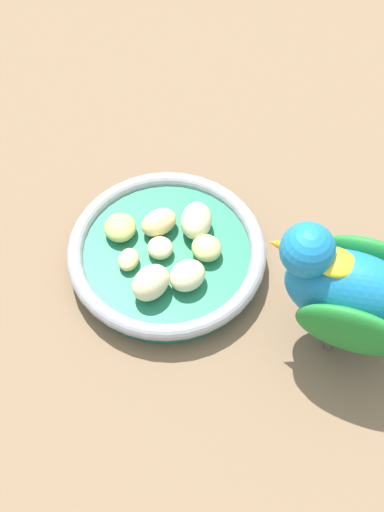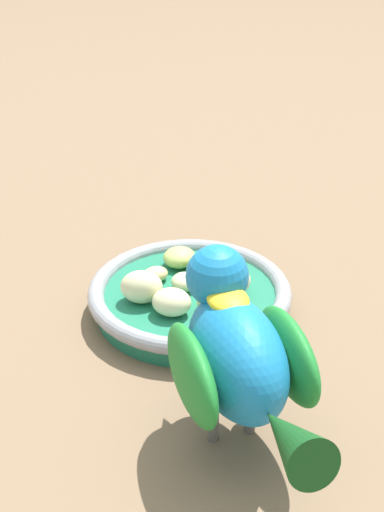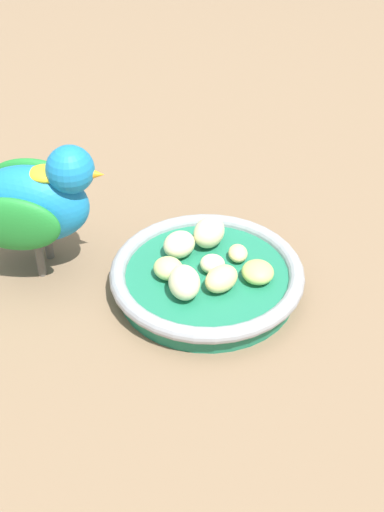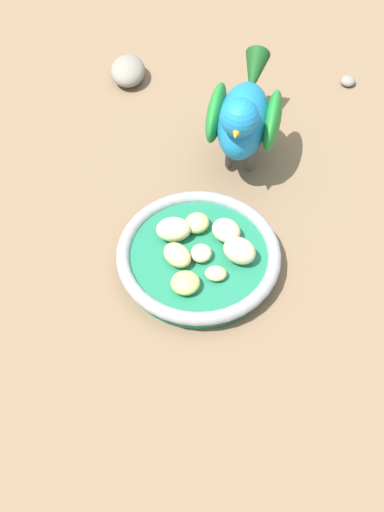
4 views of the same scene
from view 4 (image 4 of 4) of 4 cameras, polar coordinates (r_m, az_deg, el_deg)
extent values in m
plane|color=#7A6047|center=(0.75, 1.65, 0.83)|extent=(4.00, 4.00, 0.00)
cylinder|color=#1E7251|center=(0.73, 0.59, -0.32)|extent=(0.17, 0.17, 0.02)
torus|color=#93969B|center=(0.72, 0.60, 0.21)|extent=(0.19, 0.19, 0.02)
ellipsoid|color=beige|center=(0.71, 0.83, 0.25)|extent=(0.03, 0.03, 0.02)
ellipsoid|color=#B2CC66|center=(0.69, -0.61, -2.44)|extent=(0.04, 0.04, 0.02)
ellipsoid|color=beige|center=(0.73, 3.10, 2.31)|extent=(0.04, 0.04, 0.02)
ellipsoid|color=beige|center=(0.72, -1.69, 2.41)|extent=(0.05, 0.04, 0.03)
ellipsoid|color=#C6D17A|center=(0.74, 0.44, 3.00)|extent=(0.04, 0.04, 0.02)
ellipsoid|color=beige|center=(0.71, 4.30, 0.48)|extent=(0.05, 0.05, 0.03)
ellipsoid|color=#E5C67F|center=(0.70, -1.34, 0.08)|extent=(0.04, 0.04, 0.02)
ellipsoid|color=#E5C67F|center=(0.70, 2.16, -1.59)|extent=(0.03, 0.03, 0.01)
cylinder|color=#59544C|center=(0.83, 5.32, 8.71)|extent=(0.01, 0.01, 0.04)
cylinder|color=#59544C|center=(0.83, 3.32, 9.02)|extent=(0.01, 0.01, 0.04)
ellipsoid|color=#197AB7|center=(0.80, 4.64, 12.08)|extent=(0.11, 0.13, 0.08)
ellipsoid|color=#1E7F2D|center=(0.80, 7.28, 12.07)|extent=(0.07, 0.09, 0.06)
ellipsoid|color=#1E7F2D|center=(0.81, 2.20, 12.83)|extent=(0.07, 0.09, 0.06)
cone|color=#144719|center=(0.86, 5.61, 16.01)|extent=(0.07, 0.08, 0.05)
sphere|color=#197AB7|center=(0.74, 4.31, 12.37)|extent=(0.06, 0.06, 0.05)
cone|color=orange|center=(0.72, 4.02, 11.07)|extent=(0.03, 0.03, 0.02)
ellipsoid|color=yellow|center=(0.76, 4.57, 13.13)|extent=(0.04, 0.05, 0.01)
ellipsoid|color=gray|center=(0.97, -5.97, 16.25)|extent=(0.07, 0.08, 0.03)
ellipsoid|color=gray|center=(0.99, 13.88, 15.09)|extent=(0.03, 0.03, 0.01)
camera|label=1|loc=(0.65, 54.39, 40.46)|focal=53.56mm
camera|label=2|loc=(1.01, 22.00, 38.82)|focal=52.73mm
camera|label=3|loc=(0.73, -50.76, 25.16)|focal=48.95mm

